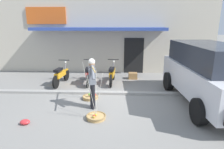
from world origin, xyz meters
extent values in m
plane|color=gray|center=(0.00, 0.00, 0.00)|extent=(90.00, 90.00, 0.00)
cube|color=gray|center=(0.00, 0.70, 0.05)|extent=(20.00, 0.24, 0.10)
cylinder|color=black|center=(-0.38, -0.70, 0.43)|extent=(0.15, 0.15, 0.86)
cylinder|color=black|center=(-0.43, -0.53, 0.43)|extent=(0.15, 0.15, 0.86)
cube|color=slate|center=(-0.40, -0.61, 1.13)|extent=(0.28, 0.38, 0.54)
sphere|color=tan|center=(-0.40, -0.61, 1.53)|extent=(0.21, 0.21, 0.21)
sphere|color=silver|center=(-0.40, -0.61, 1.58)|extent=(0.22, 0.22, 0.22)
cylinder|color=slate|center=(-0.34, -0.84, 1.30)|extent=(0.17, 0.35, 0.43)
cylinder|color=slate|center=(-0.47, -0.38, 1.30)|extent=(0.17, 0.35, 0.43)
cylinder|color=tan|center=(-0.40, -0.61, 1.45)|extent=(0.46, 1.57, 0.04)
cylinder|color=tan|center=(-0.20, -1.39, 0.04)|extent=(0.56, 0.56, 0.09)
torus|color=olive|center=(-0.20, -1.39, 0.10)|extent=(0.60, 0.60, 0.05)
sphere|color=yellow|center=(-0.21, -1.38, 0.13)|extent=(0.08, 0.08, 0.08)
sphere|color=red|center=(-0.25, -1.51, 0.14)|extent=(0.09, 0.09, 0.09)
sphere|color=gold|center=(-0.25, -1.52, 0.13)|extent=(0.08, 0.08, 0.08)
cylinder|color=silver|center=(-0.20, -1.26, 0.77)|extent=(0.01, 0.27, 1.36)
cylinder|color=silver|center=(-0.31, -1.45, 0.77)|extent=(0.23, 0.14, 1.36)
cylinder|color=silver|center=(-0.09, -1.45, 0.77)|extent=(0.23, 0.14, 1.36)
cylinder|color=tan|center=(-0.61, 0.17, 0.04)|extent=(0.56, 0.56, 0.09)
torus|color=olive|center=(-0.61, 0.17, 0.10)|extent=(0.60, 0.60, 0.05)
sphere|color=yellow|center=(-0.44, 0.11, 0.13)|extent=(0.08, 0.08, 0.08)
sphere|color=yellow|center=(-0.60, 0.18, 0.13)|extent=(0.09, 0.09, 0.09)
sphere|color=red|center=(-0.44, 0.23, 0.14)|extent=(0.09, 0.09, 0.09)
sphere|color=#6EAA41|center=(-0.51, 0.04, 0.14)|extent=(0.09, 0.09, 0.09)
sphere|color=#659C3B|center=(-0.63, 0.10, 0.20)|extent=(0.10, 0.10, 0.10)
sphere|color=red|center=(-0.60, 0.17, 0.13)|extent=(0.09, 0.09, 0.09)
cylinder|color=silver|center=(-0.61, 0.29, 0.77)|extent=(0.01, 0.27, 1.36)
cylinder|color=silver|center=(-0.72, 0.10, 0.77)|extent=(0.23, 0.14, 1.36)
cylinder|color=silver|center=(-0.50, 0.10, 0.77)|extent=(0.23, 0.14, 1.36)
cylinder|color=black|center=(-2.18, 2.55, 0.29)|extent=(0.14, 0.59, 0.58)
cylinder|color=black|center=(-2.30, 1.31, 0.29)|extent=(0.14, 0.59, 0.58)
cube|color=orange|center=(-2.18, 2.55, 0.55)|extent=(0.17, 0.29, 0.06)
cube|color=orange|center=(-2.25, 1.83, 0.51)|extent=(0.29, 0.92, 0.24)
cube|color=black|center=(-2.27, 1.65, 0.75)|extent=(0.27, 0.58, 0.12)
cylinder|color=slate|center=(-2.19, 2.45, 0.68)|extent=(0.09, 0.30, 0.76)
cylinder|color=black|center=(-2.20, 2.37, 1.07)|extent=(0.54, 0.09, 0.04)
sphere|color=silver|center=(-2.18, 2.53, 0.93)|extent=(0.11, 0.11, 0.11)
cylinder|color=black|center=(-1.02, 2.75, 0.29)|extent=(0.12, 0.58, 0.58)
cylinder|color=black|center=(-0.93, 1.52, 0.29)|extent=(0.12, 0.58, 0.58)
cube|color=red|center=(-1.02, 2.75, 0.55)|extent=(0.16, 0.29, 0.06)
cube|color=red|center=(-0.97, 2.04, 0.51)|extent=(0.27, 0.91, 0.24)
cube|color=black|center=(-0.95, 1.86, 0.75)|extent=(0.26, 0.58, 0.12)
cylinder|color=slate|center=(-1.02, 2.65, 0.68)|extent=(0.08, 0.30, 0.76)
cylinder|color=black|center=(-1.01, 2.57, 1.07)|extent=(0.54, 0.08, 0.04)
sphere|color=silver|center=(-1.02, 2.73, 0.93)|extent=(0.11, 0.11, 0.11)
cylinder|color=black|center=(0.19, 2.81, 0.29)|extent=(0.12, 0.58, 0.58)
cylinder|color=black|center=(0.11, 1.58, 0.29)|extent=(0.12, 0.58, 0.58)
cube|color=orange|center=(0.19, 2.81, 0.55)|extent=(0.16, 0.29, 0.06)
cube|color=orange|center=(0.14, 2.09, 0.51)|extent=(0.26, 0.91, 0.24)
cube|color=black|center=(0.13, 1.92, 0.75)|extent=(0.26, 0.57, 0.12)
cylinder|color=slate|center=(0.18, 2.71, 0.68)|extent=(0.08, 0.30, 0.76)
cylinder|color=black|center=(0.18, 2.63, 1.07)|extent=(0.54, 0.07, 0.04)
sphere|color=silver|center=(0.19, 2.79, 0.93)|extent=(0.11, 0.11, 0.11)
cube|color=silver|center=(3.62, -0.05, 0.86)|extent=(2.12, 4.79, 0.96)
cube|color=#282D38|center=(3.61, 0.09, 1.72)|extent=(1.88, 3.74, 0.76)
cylinder|color=black|center=(2.74, -1.56, 0.38)|extent=(0.30, 0.77, 0.76)
cylinder|color=black|center=(4.50, 1.45, 0.38)|extent=(0.30, 0.77, 0.76)
cylinder|color=black|center=(2.60, 1.35, 0.38)|extent=(0.30, 0.77, 0.76)
cube|color=beige|center=(-0.66, 6.76, 2.10)|extent=(13.00, 5.00, 4.20)
cube|color=#334CA3|center=(-0.66, 3.76, 2.50)|extent=(7.15, 1.00, 0.16)
cube|color=#DB5B1E|center=(-3.59, 4.21, 3.20)|extent=(2.20, 0.08, 0.90)
cube|color=black|center=(1.29, 4.24, 1.00)|extent=(1.10, 0.06, 2.00)
ellipsoid|color=red|center=(-2.18, -1.80, 0.07)|extent=(0.28, 0.22, 0.14)
cube|color=olive|center=(1.18, 2.96, 0.16)|extent=(0.44, 0.36, 0.32)
camera|label=1|loc=(0.49, -6.53, 2.76)|focal=30.38mm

